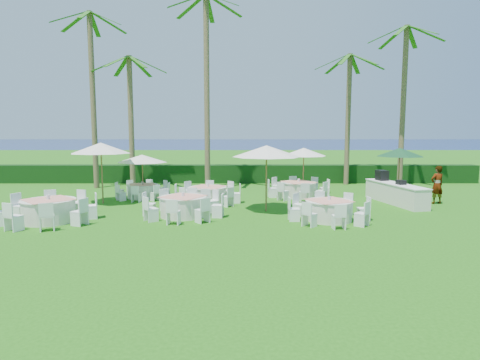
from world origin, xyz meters
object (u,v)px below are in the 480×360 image
object	(u,v)px
umbrella_a	(101,148)
buffet_table	(395,193)
banquet_table_d	(143,191)
umbrella_c	(142,159)
umbrella_d	(304,152)
banquet_table_f	(298,189)
banquet_table_e	(208,194)
staff_person	(437,185)
banquet_table_c	(329,210)
umbrella_b	(266,151)
umbrella_green	(400,152)
banquet_table_b	(183,206)
banquet_table_a	(49,210)

from	to	relation	value
umbrella_a	buffet_table	bearing A→B (deg)	0.07
banquet_table_d	umbrella_c	distance (m)	1.70
banquet_table_d	umbrella_d	size ratio (longest dim) A/B	1.10
banquet_table_d	banquet_table_f	world-z (taller)	banquet_table_f
banquet_table_f	buffet_table	bearing A→B (deg)	-22.74
banquet_table_f	umbrella_a	bearing A→B (deg)	-169.19
umbrella_a	umbrella_c	distance (m)	2.22
umbrella_c	buffet_table	size ratio (longest dim) A/B	0.59
umbrella_c	buffet_table	xyz separation A→B (m)	(12.46, -1.40, -1.55)
banquet_table_d	banquet_table_e	xyz separation A→B (m)	(3.51, -1.46, 0.05)
buffet_table	staff_person	bearing A→B (deg)	-3.44
banquet_table_c	banquet_table_d	size ratio (longest dim) A/B	1.13
umbrella_a	umbrella_b	distance (m)	7.97
staff_person	umbrella_green	bearing A→B (deg)	-75.74
umbrella_a	staff_person	world-z (taller)	umbrella_a
banquet_table_d	umbrella_a	bearing A→B (deg)	-134.23
banquet_table_d	banquet_table_c	bearing A→B (deg)	-32.11
banquet_table_c	buffet_table	size ratio (longest dim) A/B	0.74
banquet_table_b	banquet_table_d	world-z (taller)	banquet_table_b
banquet_table_f	staff_person	size ratio (longest dim) A/B	1.77
banquet_table_c	staff_person	bearing A→B (deg)	31.47
umbrella_a	staff_person	distance (m)	16.12
banquet_table_e	umbrella_d	size ratio (longest dim) A/B	1.24
banquet_table_e	umbrella_c	world-z (taller)	umbrella_c
banquet_table_c	umbrella_green	world-z (taller)	umbrella_green
banquet_table_f	umbrella_a	world-z (taller)	umbrella_a
buffet_table	staff_person	world-z (taller)	staff_person
umbrella_c	staff_person	world-z (taller)	umbrella_c
banquet_table_e	banquet_table_f	world-z (taller)	banquet_table_f
banquet_table_d	umbrella_c	world-z (taller)	umbrella_c
umbrella_b	buffet_table	xyz separation A→B (m)	(6.33, 1.93, -2.08)
banquet_table_b	umbrella_b	world-z (taller)	umbrella_b
banquet_table_c	banquet_table_d	distance (m)	10.04
buffet_table	staff_person	distance (m)	2.00
banquet_table_d	umbrella_green	xyz separation A→B (m)	(13.40, 0.25, 2.00)
banquet_table_a	buffet_table	xyz separation A→B (m)	(14.79, 3.98, 0.06)
banquet_table_f	umbrella_b	distance (m)	4.77
banquet_table_e	umbrella_a	size ratio (longest dim) A/B	1.08
umbrella_a	buffet_table	xyz separation A→B (m)	(14.06, 0.02, -2.14)
banquet_table_d	staff_person	world-z (taller)	staff_person
umbrella_b	banquet_table_e	bearing A→B (deg)	142.80
banquet_table_e	umbrella_green	size ratio (longest dim) A/B	1.21
banquet_table_f	umbrella_d	distance (m)	2.21
umbrella_b	umbrella_green	bearing A→B (deg)	27.44
banquet_table_e	banquet_table_d	bearing A→B (deg)	157.36
umbrella_b	buffet_table	world-z (taller)	umbrella_b
banquet_table_c	umbrella_b	world-z (taller)	umbrella_b
banquet_table_c	umbrella_d	xyz separation A→B (m)	(0.05, 6.65, 1.91)
banquet_table_a	umbrella_b	distance (m)	8.96
umbrella_green	banquet_table_a	bearing A→B (deg)	-159.69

